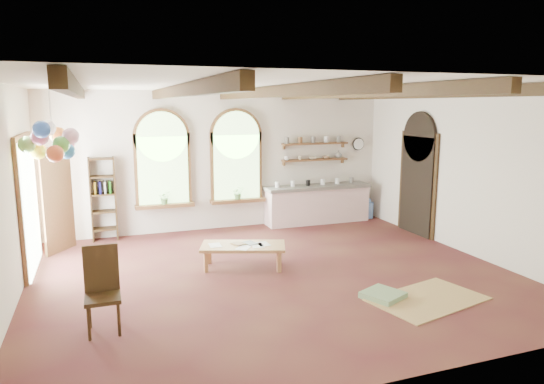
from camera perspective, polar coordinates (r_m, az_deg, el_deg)
name	(u,v)px	position (r m, az deg, el deg)	size (l,w,h in m)	color
floor	(275,275)	(8.48, 0.32, -9.72)	(8.00, 8.00, 0.00)	brown
ceiling_beams	(275,92)	(7.97, 0.34, 11.72)	(6.20, 6.80, 0.18)	#392612
window_left	(163,162)	(11.06, -12.73, 3.44)	(1.30, 0.28, 2.20)	brown
window_right	(236,159)	(11.40, -4.21, 3.86)	(1.30, 0.28, 2.20)	brown
left_doorway	(29,205)	(9.52, -26.72, -1.43)	(0.10, 1.90, 2.50)	brown
right_doorway	(417,186)	(11.35, 16.66, 0.71)	(0.10, 1.30, 2.40)	black
kitchen_counter	(317,204)	(12.06, 5.35, -1.37)	(2.68, 0.62, 0.94)	beige
wall_shelf_lower	(315,160)	(12.05, 5.07, 3.80)	(1.70, 0.24, 0.04)	brown
wall_shelf_upper	(315,144)	(12.02, 5.10, 5.70)	(1.70, 0.24, 0.04)	brown
wall_clock	(358,144)	(12.66, 10.13, 5.58)	(0.32, 0.32, 0.04)	black
bookshelf	(103,199)	(10.98, -19.24, -0.80)	(0.53, 0.32, 1.80)	#392612
coffee_table	(243,247)	(8.74, -3.42, -6.53)	(1.63, 1.15, 0.42)	#A48A4B
side_chair	(104,308)	(6.76, -19.21, -12.73)	(0.45, 0.45, 1.11)	#392612
floor_mat	(428,299)	(7.83, 17.84, -11.90)	(1.69, 1.05, 0.02)	tan
floor_cushion	(383,295)	(7.70, 12.93, -11.74)	(0.54, 0.54, 0.09)	#6E8E62
water_jug_a	(368,209)	(12.78, 11.23, -2.00)	(0.27, 0.27, 0.53)	#5F8ACC
water_jug_b	(353,210)	(12.56, 9.47, -2.11)	(0.28, 0.28, 0.55)	#5F8ACC
balloon_cluster	(52,141)	(8.33, -24.45, 5.47)	(0.90, 0.99, 1.16)	silver
table_book	(234,245)	(8.71, -4.45, -6.19)	(0.18, 0.25, 0.02)	olive
tablet	(250,243)	(8.81, -2.60, -6.01)	(0.19, 0.27, 0.01)	black
potted_plant_left	(165,198)	(11.08, -12.50, -0.64)	(0.27, 0.23, 0.30)	#598C4C
potted_plant_right	(238,193)	(11.41, -4.01, -0.11)	(0.27, 0.23, 0.30)	#598C4C
shelf_cup_a	(287,158)	(11.75, 1.75, 4.01)	(0.12, 0.10, 0.10)	white
shelf_cup_b	(300,158)	(11.88, 3.32, 4.05)	(0.10, 0.10, 0.09)	beige
shelf_bowl_a	(313,158)	(12.03, 4.86, 4.01)	(0.22, 0.22, 0.05)	beige
shelf_bowl_b	(326,157)	(12.18, 6.36, 4.08)	(0.20, 0.20, 0.06)	#8C664C
shelf_vase	(338,154)	(12.33, 7.83, 4.43)	(0.18, 0.18, 0.19)	slate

